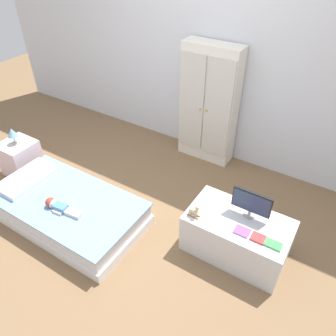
% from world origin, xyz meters
% --- Properties ---
extents(ground_plane, '(10.00, 10.00, 0.02)m').
position_xyz_m(ground_plane, '(0.00, 0.00, -0.01)').
color(ground_plane, brown).
extents(back_wall, '(6.40, 0.05, 2.70)m').
position_xyz_m(back_wall, '(0.00, 1.57, 1.35)').
color(back_wall, silver).
rests_on(back_wall, ground_plane).
extents(bed, '(1.50, 0.82, 0.27)m').
position_xyz_m(bed, '(-0.51, -0.32, 0.13)').
color(bed, white).
rests_on(bed, ground_plane).
extents(pillow, '(0.32, 0.58, 0.05)m').
position_xyz_m(pillow, '(-1.06, -0.32, 0.30)').
color(pillow, white).
rests_on(pillow, bed).
extents(doll, '(0.39, 0.14, 0.10)m').
position_xyz_m(doll, '(-0.49, -0.45, 0.31)').
color(doll, '#4C84C6').
rests_on(doll, bed).
extents(nightstand, '(0.36, 0.36, 0.41)m').
position_xyz_m(nightstand, '(-1.54, -0.05, 0.20)').
color(nightstand, silver).
rests_on(nightstand, ground_plane).
extents(table_lamp, '(0.11, 0.11, 0.19)m').
position_xyz_m(table_lamp, '(-1.54, -0.05, 0.54)').
color(table_lamp, '#B7B2AD').
rests_on(table_lamp, nightstand).
extents(wardrobe, '(0.66, 0.28, 1.41)m').
position_xyz_m(wardrobe, '(0.13, 1.41, 0.71)').
color(wardrobe, white).
rests_on(wardrobe, ground_plane).
extents(tv_stand, '(0.88, 0.51, 0.41)m').
position_xyz_m(tv_stand, '(1.05, 0.19, 0.20)').
color(tv_stand, silver).
rests_on(tv_stand, ground_plane).
extents(tv_monitor, '(0.34, 0.10, 0.26)m').
position_xyz_m(tv_monitor, '(1.09, 0.28, 0.56)').
color(tv_monitor, '#99999E').
rests_on(tv_monitor, tv_stand).
extents(rocking_horse_toy, '(0.11, 0.04, 0.13)m').
position_xyz_m(rocking_horse_toy, '(0.70, 0.03, 0.47)').
color(rocking_horse_toy, '#8E6642').
rests_on(rocking_horse_toy, tv_stand).
extents(book_purple, '(0.12, 0.10, 0.01)m').
position_xyz_m(book_purple, '(1.11, 0.08, 0.41)').
color(book_purple, '#8E51B2').
rests_on(book_purple, tv_stand).
extents(book_red, '(0.11, 0.10, 0.02)m').
position_xyz_m(book_red, '(1.25, 0.08, 0.41)').
color(book_red, '#CC3838').
rests_on(book_red, tv_stand).
extents(book_green, '(0.14, 0.08, 0.02)m').
position_xyz_m(book_green, '(1.37, 0.08, 0.41)').
color(book_green, '#429E51').
rests_on(book_green, tv_stand).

